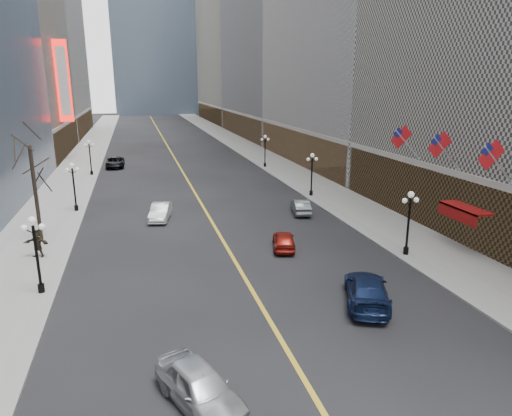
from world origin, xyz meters
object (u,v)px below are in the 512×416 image
car_sb_near (367,290)px  car_sb_far (301,206)px  streetlamp_east_1 (409,216)px  car_nb_mid (160,212)px  streetlamp_east_3 (265,147)px  car_nb_near (200,387)px  streetlamp_west_1 (36,247)px  streetlamp_west_2 (74,182)px  car_nb_far (115,162)px  streetlamp_east_2 (312,170)px  car_sb_mid (284,240)px  streetlamp_west_3 (90,154)px

car_sb_near → car_sb_far: bearing=-75.9°
streetlamp_east_1 → car_nb_mid: 21.10m
car_sb_near → streetlamp_east_3: bearing=-75.4°
streetlamp_east_3 → car_nb_near: streetlamp_east_3 is taller
streetlamp_west_1 → car_sb_far: (20.26, 12.18, -2.23)m
streetlamp_west_2 → streetlamp_east_3: bearing=37.3°
streetlamp_west_1 → car_sb_far: streetlamp_west_1 is taller
car_nb_far → car_sb_far: 34.23m
streetlamp_east_2 → car_nb_near: size_ratio=0.97×
car_sb_mid → streetlamp_east_1: bearing=170.0°
streetlamp_west_3 → car_sb_far: bearing=-49.6°
streetlamp_east_3 → car_sb_near: 42.24m
car_sb_near → car_nb_near: bearing=53.4°
streetlamp_west_2 → car_sb_mid: bearing=-42.3°
streetlamp_west_2 → car_sb_far: bearing=-16.0°
car_nb_mid → streetlamp_west_1: bearing=-106.8°
streetlamp_west_1 → car_sb_near: (17.49, -5.74, -2.11)m
streetlamp_east_2 → streetlamp_east_3: (0.00, 18.00, 0.00)m
streetlamp_east_3 → car_sb_mid: bearing=-103.6°
streetlamp_east_1 → car_sb_far: bearing=105.3°
streetlamp_west_1 → car_nb_near: (7.48, -11.63, -2.11)m
car_nb_far → car_nb_near: bearing=-84.1°
car_sb_mid → streetlamp_west_1: bearing=27.9°
streetlamp_west_2 → streetlamp_west_3: bearing=90.0°
streetlamp_east_1 → car_nb_mid: bearing=140.0°
streetlamp_west_1 → streetlamp_east_3: bearing=56.8°
streetlamp_west_3 → car_sb_near: streetlamp_west_3 is taller
streetlamp_east_2 → car_sb_mid: 16.50m
streetlamp_east_3 → car_nb_far: size_ratio=0.84×
streetlamp_east_3 → streetlamp_west_1: same height
car_nb_mid → car_nb_far: bearing=111.8°
streetlamp_east_1 → car_nb_far: 46.58m
streetlamp_west_1 → streetlamp_east_2: bearing=37.3°
streetlamp_east_2 → streetlamp_west_1: size_ratio=1.00×
car_nb_near → car_sb_far: 27.03m
car_nb_far → car_sb_mid: size_ratio=1.39×
streetlamp_east_1 → streetlamp_west_3: 43.05m
car_nb_near → car_nb_mid: 25.12m
car_nb_far → streetlamp_west_2: bearing=-95.9°
streetlamp_east_2 → car_nb_mid: size_ratio=1.04×
streetlamp_west_2 → car_sb_near: size_ratio=0.83×
streetlamp_east_3 → car_sb_mid: streetlamp_east_3 is taller
streetlamp_east_3 → car_sb_far: 24.16m
car_sb_mid → car_sb_far: bearing=-102.6°
streetlamp_west_2 → car_nb_near: (7.48, -29.63, -2.11)m
car_sb_far → car_sb_mid: bearing=74.3°
streetlamp_west_2 → car_nb_far: 23.88m
streetlamp_west_2 → streetlamp_west_3: size_ratio=1.00×
streetlamp_east_1 → streetlamp_west_1: bearing=180.0°
streetlamp_east_1 → streetlamp_east_3: same height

